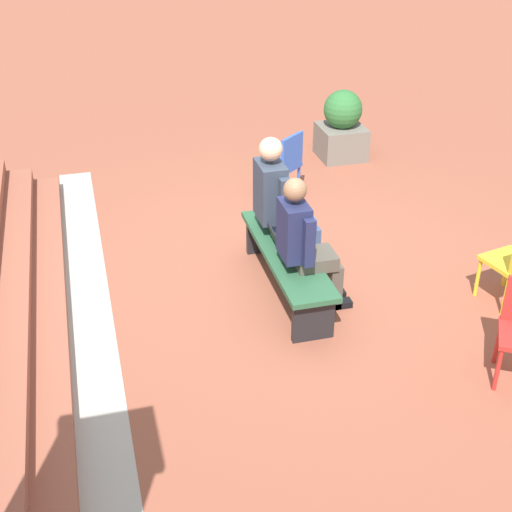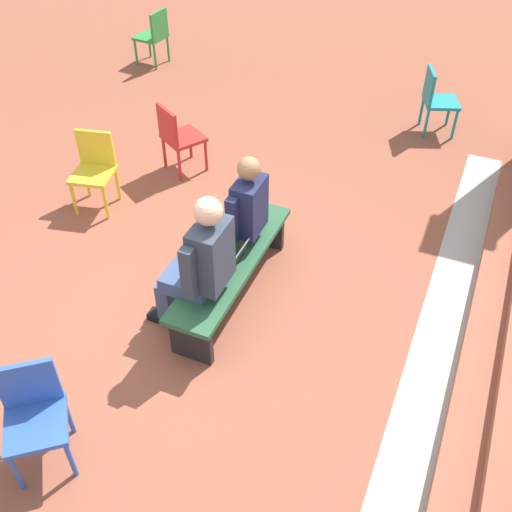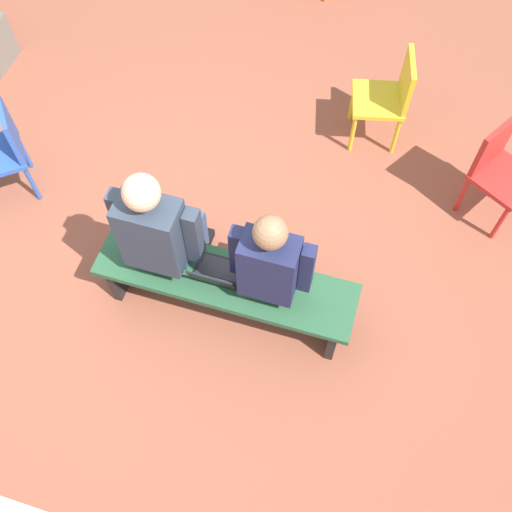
# 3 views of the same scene
# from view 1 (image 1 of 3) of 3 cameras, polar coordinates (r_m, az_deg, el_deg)

# --- Properties ---
(ground_plane) EXTENTS (60.00, 60.00, 0.00)m
(ground_plane) POSITION_cam_1_polar(r_m,az_deg,el_deg) (7.26, 1.77, -1.10)
(ground_plane) COLOR brown
(concrete_strip) EXTENTS (6.82, 0.40, 0.01)m
(concrete_strip) POSITION_cam_1_polar(r_m,az_deg,el_deg) (6.70, -13.09, -4.90)
(concrete_strip) COLOR #A8A399
(concrete_strip) RESTS_ON ground
(bench) EXTENTS (1.80, 0.44, 0.45)m
(bench) POSITION_cam_1_polar(r_m,az_deg,el_deg) (6.75, 2.46, -0.25)
(bench) COLOR #285638
(bench) RESTS_ON ground
(person_student) EXTENTS (0.53, 0.67, 1.32)m
(person_student) POSITION_cam_1_polar(r_m,az_deg,el_deg) (6.33, 3.92, 1.21)
(person_student) COLOR #4C473D
(person_student) RESTS_ON ground
(person_adult) EXTENTS (0.58, 0.74, 1.41)m
(person_adult) POSITION_cam_1_polar(r_m,az_deg,el_deg) (6.96, 2.03, 4.39)
(person_adult) COLOR #384C75
(person_adult) RESTS_ON ground
(laptop) EXTENTS (0.32, 0.29, 0.21)m
(laptop) POSITION_cam_1_polar(r_m,az_deg,el_deg) (6.72, 2.25, 1.05)
(laptop) COLOR black
(laptop) RESTS_ON bench
(plastic_chair_near_bench_right) EXTENTS (0.59, 0.59, 0.84)m
(plastic_chair_near_bench_right) POSITION_cam_1_polar(r_m,az_deg,el_deg) (8.54, 2.24, 7.50)
(plastic_chair_near_bench_right) COLOR #2D56B7
(plastic_chair_near_bench_right) RESTS_ON ground
(planter) EXTENTS (0.60, 0.60, 0.94)m
(planter) POSITION_cam_1_polar(r_m,az_deg,el_deg) (9.88, 6.88, 10.23)
(planter) COLOR #6B665B
(planter) RESTS_ON ground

